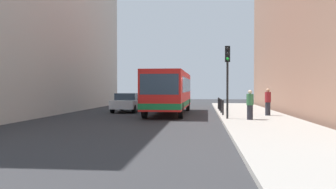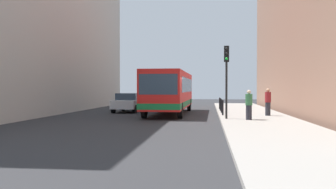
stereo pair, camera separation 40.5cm
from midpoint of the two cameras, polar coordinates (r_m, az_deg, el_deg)
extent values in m
plane|color=#2D2D30|center=(22.02, -0.63, -3.86)|extent=(80.00, 80.00, 0.00)
cube|color=#9E9991|center=(22.10, 13.46, -3.68)|extent=(4.40, 40.00, 0.15)
cube|color=#BCB7AD|center=(29.97, -22.76, 12.97)|extent=(7.00, 32.00, 16.24)
cube|color=red|center=(26.02, -0.22, 0.74)|extent=(2.66, 11.03, 2.50)
cube|color=#197238|center=(26.04, -0.22, -1.35)|extent=(2.68, 11.05, 0.36)
cube|color=#2D3D4C|center=(20.59, -1.98, 1.65)|extent=(2.26, 0.09, 1.20)
cube|color=#2D3D4C|center=(26.52, -0.10, 1.50)|extent=(2.65, 9.43, 1.00)
cylinder|color=black|center=(22.07, 1.53, -2.55)|extent=(0.29, 1.00, 1.00)
cylinder|color=black|center=(22.38, -4.25, -2.51)|extent=(0.29, 1.00, 1.00)
cylinder|color=black|center=(29.84, 2.80, -1.63)|extent=(0.29, 1.00, 1.00)
cylinder|color=black|center=(30.07, -1.50, -1.61)|extent=(0.29, 1.00, 1.00)
cube|color=silver|center=(28.47, -6.84, -1.48)|extent=(1.87, 4.43, 0.64)
cube|color=#2D3D4C|center=(28.60, -6.77, -0.31)|extent=(1.64, 2.49, 0.52)
cylinder|color=black|center=(26.85, -5.87, -2.31)|extent=(0.23, 0.64, 0.64)
cylinder|color=black|center=(27.24, -9.25, -2.27)|extent=(0.23, 0.64, 0.64)
cylinder|color=black|center=(29.78, -4.63, -1.98)|extent=(0.23, 0.64, 0.64)
cylinder|color=black|center=(30.14, -7.69, -1.95)|extent=(0.23, 0.64, 0.64)
cylinder|color=black|center=(20.47, 8.88, 0.66)|extent=(0.12, 0.12, 3.20)
cube|color=black|center=(20.56, 8.89, 6.38)|extent=(0.28, 0.24, 0.90)
sphere|color=black|center=(20.46, 8.91, 7.20)|extent=(0.16, 0.16, 0.16)
sphere|color=black|center=(20.43, 8.91, 6.42)|extent=(0.16, 0.16, 0.16)
sphere|color=green|center=(20.41, 8.91, 5.63)|extent=(0.16, 0.16, 0.16)
cylinder|color=black|center=(23.16, 8.24, -2.09)|extent=(0.11, 0.11, 0.95)
cylinder|color=black|center=(25.39, 8.01, -1.82)|extent=(0.11, 0.11, 0.95)
cylinder|color=black|center=(27.62, 7.81, -1.59)|extent=(0.11, 0.11, 0.95)
cylinder|color=black|center=(29.85, 7.64, -1.40)|extent=(0.11, 0.11, 0.95)
cylinder|color=#26262D|center=(20.04, 12.34, -2.80)|extent=(0.32, 0.32, 0.79)
cylinder|color=#336B3F|center=(20.00, 12.35, -0.79)|extent=(0.38, 0.38, 0.61)
sphere|color=beige|center=(19.99, 12.35, 0.40)|extent=(0.22, 0.22, 0.22)
cylinder|color=#26262D|center=(23.42, 15.12, -2.22)|extent=(0.32, 0.32, 0.83)
cylinder|color=maroon|center=(23.39, 15.13, -0.41)|extent=(0.38, 0.38, 0.64)
sphere|color=tan|center=(23.38, 15.13, 0.66)|extent=(0.23, 0.23, 0.23)
camera|label=1|loc=(0.20, -90.48, -0.01)|focal=38.30mm
camera|label=2|loc=(0.20, 89.52, 0.01)|focal=38.30mm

